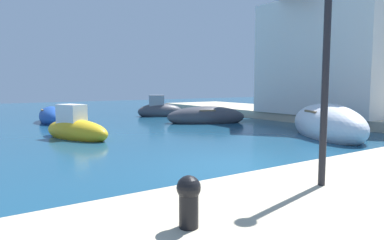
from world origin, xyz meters
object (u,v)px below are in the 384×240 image
moored_boat_4 (327,125)px  moored_boat_8 (160,110)px  moored_boat_7 (76,129)px  waterfront_building_main (338,47)px  moored_boat_0 (52,117)px  moored_boat_5 (206,117)px  mooring_bollard (189,198)px  quayside_lamp_post (326,53)px

moored_boat_4 → moored_boat_8: 12.89m
moored_boat_7 → waterfront_building_main: size_ratio=0.47×
moored_boat_0 → moored_boat_7: 7.08m
moored_boat_4 → moored_boat_5: (-1.09, 7.38, -0.16)m
moored_boat_4 → mooring_bollard: (-10.83, -5.70, 0.35)m
mooring_bollard → moored_boat_4: bearing=27.7°
moored_boat_8 → mooring_bollard: size_ratio=5.31×
mooring_bollard → moored_boat_7: bearing=81.4°
moored_boat_8 → moored_boat_4: bearing=-61.2°
quayside_lamp_post → mooring_bollard: quayside_lamp_post is taller
moored_boat_4 → quayside_lamp_post: 9.88m
moored_boat_7 → quayside_lamp_post: 11.40m
mooring_bollard → quayside_lamp_post: bearing=4.6°
moored_boat_4 → waterfront_building_main: 8.34m
waterfront_building_main → quayside_lamp_post: size_ratio=2.26×
moored_boat_4 → mooring_bollard: moored_boat_4 is taller
waterfront_building_main → mooring_bollard: size_ratio=12.79×
moored_boat_8 → mooring_bollard: moored_boat_8 is taller
quayside_lamp_post → waterfront_building_main: bearing=33.4°
waterfront_building_main → moored_boat_8: bearing=129.7°
moored_boat_4 → waterfront_building_main: size_ratio=0.67×
moored_boat_5 → moored_boat_8: moored_boat_8 is taller
moored_boat_7 → moored_boat_5: bearing=81.3°
moored_boat_8 → moored_boat_5: bearing=-65.2°
moored_boat_0 → moored_boat_5: moored_boat_5 is taller
moored_boat_8 → mooring_bollard: 20.87m
quayside_lamp_post → mooring_bollard: (-2.92, -0.24, -1.91)m
moored_boat_5 → moored_boat_8: bearing=-62.9°
moored_boat_0 → moored_boat_4: 15.31m
moored_boat_4 → quayside_lamp_post: quayside_lamp_post is taller
moored_boat_7 → quayside_lamp_post: quayside_lamp_post is taller
moored_boat_5 → waterfront_building_main: (7.31, -3.53, 4.15)m
moored_boat_4 → moored_boat_7: 10.70m
moored_boat_0 → waterfront_building_main: bearing=64.0°
moored_boat_4 → mooring_bollard: size_ratio=8.51×
moored_boat_4 → moored_boat_8: moored_boat_8 is taller
moored_boat_5 → moored_boat_8: size_ratio=1.38×
moored_boat_7 → moored_boat_0: bearing=154.7°
moored_boat_4 → waterfront_building_main: (6.22, 3.86, 3.98)m
moored_boat_7 → mooring_bollard: (-1.72, -11.31, 0.48)m
moored_boat_7 → mooring_bollard: moored_boat_7 is taller
moored_boat_4 → moored_boat_5: bearing=-143.4°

